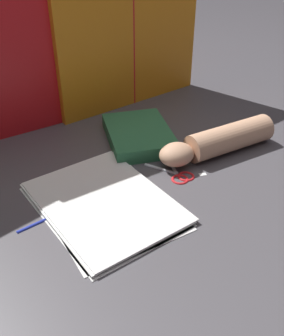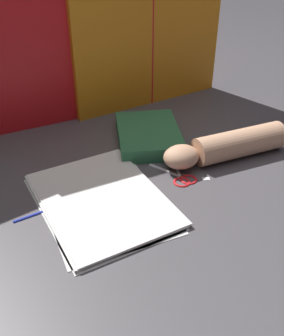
% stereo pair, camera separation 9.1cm
% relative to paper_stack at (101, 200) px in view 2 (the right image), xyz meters
% --- Properties ---
extents(ground_plane, '(6.00, 6.00, 0.00)m').
position_rel_paper_stack_xyz_m(ground_plane, '(0.08, 0.01, -0.01)').
color(ground_plane, '#4C494F').
extents(backdrop_panel_center, '(0.57, 0.02, 0.59)m').
position_rel_paper_stack_xyz_m(backdrop_panel_center, '(0.08, 0.44, 0.29)').
color(backdrop_panel_center, red).
rests_on(backdrop_panel_center, ground_plane).
extents(backdrop_panel_right, '(0.54, 0.06, 0.58)m').
position_rel_paper_stack_xyz_m(backdrop_panel_right, '(0.36, 0.44, 0.29)').
color(backdrop_panel_right, orange).
rests_on(backdrop_panel_right, ground_plane).
extents(paper_stack, '(0.28, 0.37, 0.01)m').
position_rel_paper_stack_xyz_m(paper_stack, '(0.00, 0.00, 0.00)').
color(paper_stack, white).
rests_on(paper_stack, ground_plane).
extents(book_closed, '(0.24, 0.29, 0.04)m').
position_rel_paper_stack_xyz_m(book_closed, '(0.23, 0.20, 0.01)').
color(book_closed, '#2D7247').
rests_on(book_closed, ground_plane).
extents(scissors, '(0.09, 0.14, 0.01)m').
position_rel_paper_stack_xyz_m(scissors, '(0.22, 0.01, -0.00)').
color(scissors, silver).
rests_on(scissors, ground_plane).
extents(hand_forearm, '(0.36, 0.10, 0.08)m').
position_rel_paper_stack_xyz_m(hand_forearm, '(0.37, 0.03, 0.03)').
color(hand_forearm, tan).
rests_on(hand_forearm, ground_plane).
extents(paper_scrap_near, '(0.02, 0.02, 0.00)m').
position_rel_paper_stack_xyz_m(paper_scrap_near, '(0.27, -0.03, -0.01)').
color(paper_scrap_near, white).
rests_on(paper_scrap_near, ground_plane).
extents(paper_scrap_mid, '(0.02, 0.03, 0.00)m').
position_rel_paper_stack_xyz_m(paper_scrap_mid, '(0.12, -0.04, -0.01)').
color(paper_scrap_mid, white).
rests_on(paper_scrap_mid, ground_plane).
extents(pen, '(0.16, 0.02, 0.01)m').
position_rel_paper_stack_xyz_m(pen, '(-0.12, 0.03, -0.00)').
color(pen, '#2333B2').
rests_on(pen, ground_plane).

